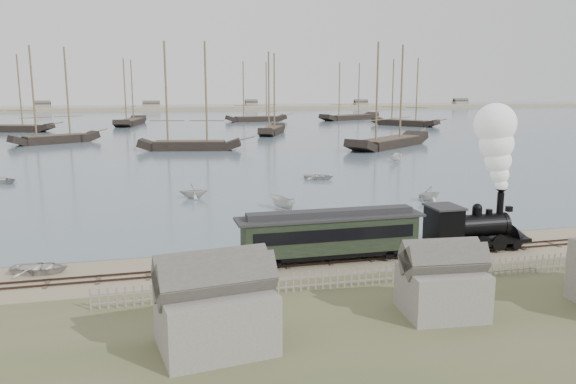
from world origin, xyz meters
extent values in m
plane|color=gray|center=(0.00, 0.00, 0.00)|extent=(600.00, 600.00, 0.00)
cube|color=#4C616D|center=(0.00, 170.00, 0.03)|extent=(600.00, 336.00, 0.06)
cube|color=#32221B|center=(0.00, -2.50, 0.10)|extent=(120.00, 0.08, 0.12)
cube|color=#32221B|center=(0.00, -1.50, 0.10)|extent=(120.00, 0.08, 0.12)
cube|color=#403329|center=(0.00, -2.00, 0.03)|extent=(120.00, 1.80, 0.06)
cube|color=tan|center=(0.00, 250.00, 0.00)|extent=(500.00, 20.00, 1.80)
cube|color=black|center=(10.55, -2.00, 0.77)|extent=(7.50, 2.21, 0.28)
cylinder|color=black|center=(10.11, -2.00, 1.87)|extent=(4.63, 1.65, 1.65)
cube|color=black|center=(7.68, -2.00, 2.09)|extent=(1.99, 2.43, 2.54)
cube|color=#29292C|center=(7.68, -2.00, 3.41)|extent=(2.21, 2.65, 0.13)
cylinder|color=black|center=(12.20, -2.00, 3.36)|extent=(0.49, 0.49, 1.77)
sphere|color=black|center=(10.33, -2.00, 3.16)|extent=(0.71, 0.71, 0.71)
cone|color=black|center=(14.08, -2.00, 0.66)|extent=(1.54, 2.21, 2.21)
cube|color=black|center=(12.98, -2.00, 2.97)|extent=(0.39, 0.39, 0.39)
cube|color=black|center=(-0.85, -2.00, 0.67)|extent=(12.93, 2.12, 0.32)
cube|color=black|center=(-0.85, -2.00, 1.96)|extent=(12.01, 2.31, 2.31)
cube|color=black|center=(-0.85, -3.17, 2.19)|extent=(11.09, 0.06, 0.83)
cube|color=black|center=(-0.85, -0.83, 2.19)|extent=(11.09, 0.06, 0.83)
cube|color=#29292C|center=(-0.85, -2.00, 3.16)|extent=(12.93, 2.49, 0.17)
cube|color=#29292C|center=(-0.85, -2.00, 3.44)|extent=(11.55, 1.11, 0.42)
imported|color=beige|center=(-19.75, 0.26, 0.37)|extent=(3.16, 3.97, 0.73)
imported|color=beige|center=(-8.11, 22.47, 0.84)|extent=(2.71, 3.10, 1.56)
imported|color=beige|center=(-0.17, 14.81, 0.70)|extent=(3.54, 2.63, 1.29)
imported|color=beige|center=(8.48, 30.88, 0.45)|extent=(3.97, 4.55, 0.79)
imported|color=beige|center=(15.73, 15.17, 0.82)|extent=(3.17, 3.44, 1.52)
imported|color=beige|center=(25.14, 43.66, 0.77)|extent=(3.62, 3.49, 1.41)
camera|label=1|loc=(-12.65, -37.15, 11.88)|focal=35.00mm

